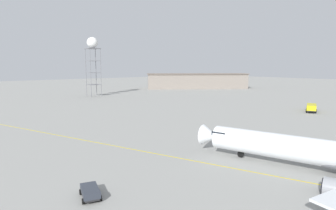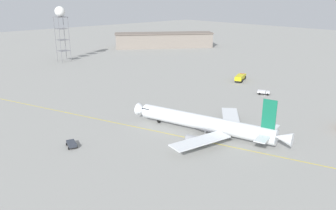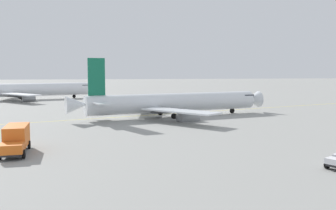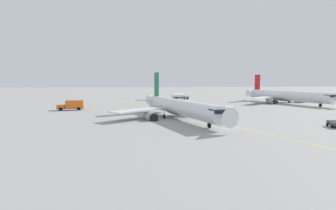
# 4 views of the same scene
# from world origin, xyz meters

# --- Properties ---
(ground_plane) EXTENTS (600.00, 600.00, 0.00)m
(ground_plane) POSITION_xyz_m (0.00, 0.00, 0.00)
(ground_plane) COLOR gray
(airliner_main) EXTENTS (32.80, 42.25, 12.30)m
(airliner_main) POSITION_xyz_m (-0.39, 0.04, 2.66)
(airliner_main) COLOR silver
(airliner_main) RESTS_ON ground_plane
(airliner_secondary) EXTENTS (35.22, 43.83, 11.89)m
(airliner_secondary) POSITION_xyz_m (-50.65, -38.59, 2.95)
(airliner_secondary) COLOR white
(airliner_secondary) RESTS_ON ground_plane
(catering_truck_truck) EXTENTS (8.20, 3.23, 3.10)m
(catering_truck_truck) POSITION_xyz_m (29.86, -23.52, 1.66)
(catering_truck_truck) COLOR #232326
(catering_truck_truck) RESTS_ON ground_plane
(baggage_truck_truck) EXTENTS (2.94, 4.15, 1.22)m
(baggage_truck_truck) POSITION_xyz_m (-29.68, 16.39, 0.71)
(baggage_truck_truck) COLOR #232326
(baggage_truck_truck) RESTS_ON ground_plane
(taxiway_centreline) EXTENTS (60.61, 172.75, 0.01)m
(taxiway_centreline) POSITION_xyz_m (-3.57, -4.92, 0.00)
(taxiway_centreline) COLOR yellow
(taxiway_centreline) RESTS_ON ground_plane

